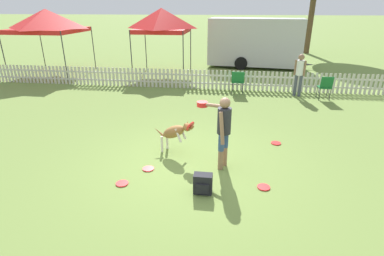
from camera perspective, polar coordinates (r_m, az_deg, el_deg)
ground_plane at (r=6.55m, az=-0.15°, el=-6.98°), size 240.00×240.00×0.00m
handler_person at (r=6.12m, az=5.73°, el=0.72°), size 0.80×0.91×1.54m
leaping_dog at (r=6.81m, az=-3.24°, el=-0.72°), size 1.06×0.59×0.88m
frisbee_near_handler at (r=5.94m, az=13.50°, el=-10.90°), size 0.24×0.24×0.02m
frisbee_near_dog at (r=6.44m, az=-8.32°, el=-7.69°), size 0.24×0.24×0.02m
frisbee_midfield at (r=6.04m, az=-13.17°, el=-10.25°), size 0.24×0.24×0.02m
frisbee_far_scatter at (r=7.79m, az=15.71°, el=-2.79°), size 0.24×0.24×0.02m
backpack_on_grass at (r=5.55m, az=2.08°, el=-10.59°), size 0.34×0.24×0.38m
picket_fence at (r=12.46m, az=3.94°, el=9.17°), size 24.61×0.04×0.79m
folding_chair_blue_left at (r=11.91m, az=24.07°, el=7.36°), size 0.44×0.46×0.88m
folding_chair_center at (r=11.91m, az=8.72°, el=9.01°), size 0.50×0.52×0.88m
canopy_tent_main at (r=16.72m, az=-25.94°, el=17.89°), size 3.01×3.01×3.08m
canopy_tent_secondary at (r=15.06m, az=-5.78°, el=19.70°), size 2.46×2.46×3.12m
spectator_standing at (r=12.02m, az=19.82°, el=10.14°), size 0.38×0.27×1.57m
equipment_trailer at (r=17.48m, az=11.94°, el=15.76°), size 5.84×2.54×2.60m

